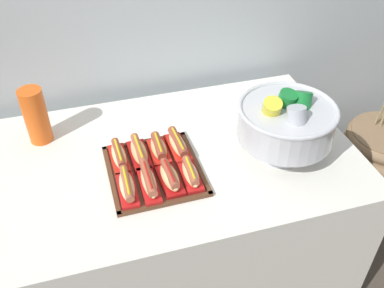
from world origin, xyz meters
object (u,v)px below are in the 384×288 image
(hot_dog_4, at_px, (119,156))
(hot_dog_7, at_px, (178,145))
(cup_stack, at_px, (36,116))
(buffet_table, at_px, (174,217))
(hot_dog_0, at_px, (127,187))
(hot_dog_1, at_px, (149,181))
(hot_dog_2, at_px, (170,177))
(hot_dog_6, at_px, (159,149))
(punch_bowl, at_px, (286,121))
(hot_dog_5, at_px, (139,152))
(serving_tray, at_px, (154,171))
(floor_vase, at_px, (377,166))
(hot_dog_3, at_px, (191,174))

(hot_dog_4, height_order, hot_dog_7, same)
(cup_stack, bearing_deg, buffet_table, -26.84)
(hot_dog_0, distance_m, hot_dog_7, 0.28)
(hot_dog_1, bearing_deg, hot_dog_2, 0.70)
(buffet_table, height_order, hot_dog_7, hot_dog_7)
(hot_dog_6, distance_m, punch_bowl, 0.48)
(hot_dog_5, bearing_deg, serving_tray, -64.86)
(hot_dog_0, height_order, hot_dog_6, same)
(floor_vase, height_order, cup_stack, floor_vase)
(hot_dog_3, bearing_deg, hot_dog_6, 115.14)
(hot_dog_0, relative_size, punch_bowl, 0.48)
(hot_dog_0, xyz_separation_m, hot_dog_2, (0.15, 0.00, 0.00))
(serving_tray, height_order, cup_stack, cup_stack)
(hot_dog_2, bearing_deg, hot_dog_4, 132.97)
(hot_dog_4, bearing_deg, hot_dog_0, -89.30)
(hot_dog_3, height_order, hot_dog_4, hot_dog_4)
(hot_dog_5, height_order, cup_stack, cup_stack)
(hot_dog_2, xyz_separation_m, hot_dog_7, (0.07, 0.17, -0.00))
(cup_stack, bearing_deg, punch_bowl, -21.67)
(hot_dog_0, relative_size, hot_dog_3, 1.08)
(hot_dog_2, xyz_separation_m, hot_dog_4, (-0.15, 0.16, -0.00))
(floor_vase, bearing_deg, buffet_table, -171.05)
(serving_tray, relative_size, punch_bowl, 1.02)
(hot_dog_0, bearing_deg, hot_dog_2, 0.70)
(hot_dog_7, bearing_deg, punch_bowl, -17.76)
(hot_dog_1, distance_m, hot_dog_6, 0.18)
(buffet_table, xyz_separation_m, hot_dog_0, (-0.20, -0.16, 0.39))
(hot_dog_4, relative_size, hot_dog_5, 0.99)
(hot_dog_5, bearing_deg, hot_dog_0, -113.75)
(buffet_table, bearing_deg, punch_bowl, -15.08)
(floor_vase, distance_m, cup_stack, 1.79)
(serving_tray, relative_size, hot_dog_5, 2.07)
(hot_dog_2, height_order, hot_dog_4, hot_dog_2)
(hot_dog_1, distance_m, hot_dog_2, 0.08)
(hot_dog_2, distance_m, hot_dog_3, 0.08)
(serving_tray, bearing_deg, hot_dog_0, -143.05)
(floor_vase, height_order, hot_dog_3, floor_vase)
(serving_tray, height_order, hot_dog_5, hot_dog_5)
(floor_vase, height_order, hot_dog_2, floor_vase)
(hot_dog_4, height_order, hot_dog_5, same)
(hot_dog_2, bearing_deg, hot_dog_3, 0.70)
(punch_bowl, bearing_deg, floor_vase, 20.41)
(buffet_table, bearing_deg, hot_dog_5, 175.42)
(hot_dog_5, relative_size, hot_dog_7, 0.98)
(floor_vase, distance_m, hot_dog_3, 1.34)
(hot_dog_0, relative_size, hot_dog_6, 1.13)
(buffet_table, distance_m, hot_dog_2, 0.42)
(cup_stack, bearing_deg, hot_dog_1, -48.22)
(buffet_table, distance_m, hot_dog_5, 0.41)
(hot_dog_1, height_order, cup_stack, cup_stack)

